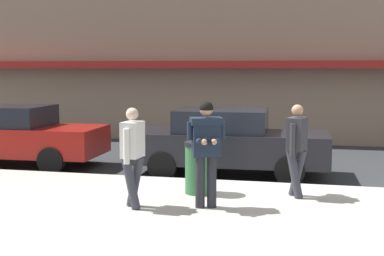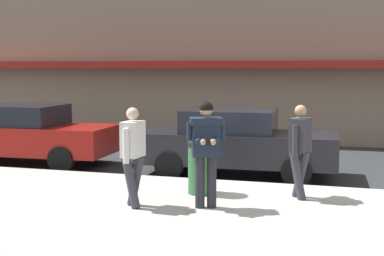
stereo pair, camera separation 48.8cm
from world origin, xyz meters
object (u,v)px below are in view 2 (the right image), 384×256
(parked_sedan_near, at_px, (26,134))
(trash_bin, at_px, (202,167))
(pedestrian_with_bag, at_px, (300,145))
(parked_sedan_mid, at_px, (236,142))
(man_texting_on_phone, at_px, (206,143))
(pedestrian_in_light_coat, at_px, (133,151))

(parked_sedan_near, distance_m, trash_bin, 5.93)
(pedestrian_with_bag, height_order, trash_bin, pedestrian_with_bag)
(parked_sedan_mid, bearing_deg, trash_bin, -93.30)
(parked_sedan_mid, relative_size, pedestrian_with_bag, 2.68)
(man_texting_on_phone, bearing_deg, parked_sedan_near, 148.80)
(pedestrian_in_light_coat, height_order, pedestrian_with_bag, same)
(parked_sedan_near, relative_size, pedestrian_in_light_coat, 2.68)
(parked_sedan_near, height_order, pedestrian_in_light_coat, pedestrian_in_light_coat)
(man_texting_on_phone, relative_size, trash_bin, 1.84)
(pedestrian_in_light_coat, relative_size, trash_bin, 1.74)
(pedestrian_with_bag, relative_size, trash_bin, 1.74)
(man_texting_on_phone, distance_m, trash_bin, 1.21)
(parked_sedan_mid, bearing_deg, parked_sedan_near, -179.83)
(parked_sedan_near, xyz_separation_m, trash_bin, (5.38, -2.47, -0.16))
(parked_sedan_mid, xyz_separation_m, pedestrian_with_bag, (1.65, -2.35, 0.32))
(parked_sedan_near, bearing_deg, man_texting_on_phone, -31.20)
(parked_sedan_near, xyz_separation_m, parked_sedan_mid, (5.53, 0.02, 0.00))
(pedestrian_with_bag, bearing_deg, man_texting_on_phone, -142.20)
(trash_bin, bearing_deg, man_texting_on_phone, -71.24)
(parked_sedan_near, bearing_deg, pedestrian_in_light_coat, -39.61)
(man_texting_on_phone, bearing_deg, parked_sedan_mid, 93.17)
(pedestrian_with_bag, bearing_deg, parked_sedan_mid, 125.11)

